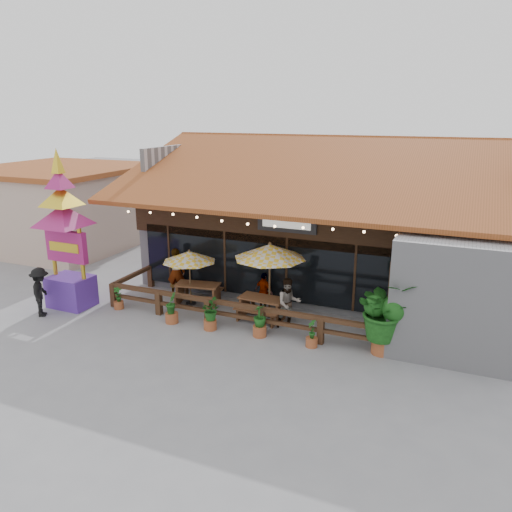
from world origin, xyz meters
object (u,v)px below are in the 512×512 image
at_px(umbrella_right, 270,252).
at_px(thai_sign_tower, 64,220).
at_px(tropical_plant, 385,312).
at_px(pedestrian, 41,292).
at_px(picnic_table_right, 262,304).
at_px(picnic_table_left, 198,290).
at_px(umbrella_left, 189,257).

bearing_deg(umbrella_right, thai_sign_tower, -163.83).
xyz_separation_m(tropical_plant, pedestrian, (-11.67, -1.81, -0.47)).
bearing_deg(umbrella_right, picnic_table_right, -109.41).
distance_m(umbrella_right, picnic_table_left, 3.44).
relative_size(umbrella_left, thai_sign_tower, 0.34).
bearing_deg(thai_sign_tower, tropical_plant, 3.37).
distance_m(umbrella_right, pedestrian, 8.25).
height_order(umbrella_right, tropical_plant, umbrella_right).
xyz_separation_m(umbrella_left, pedestrian, (-4.31, -3.04, -0.98)).
bearing_deg(umbrella_left, tropical_plant, -9.51).
distance_m(picnic_table_left, thai_sign_tower, 5.48).
height_order(thai_sign_tower, pedestrian, thai_sign_tower).
bearing_deg(picnic_table_left, picnic_table_right, -7.14).
bearing_deg(tropical_plant, picnic_table_left, 168.92).
xyz_separation_m(umbrella_right, pedestrian, (-7.46, -3.22, -1.47)).
distance_m(picnic_table_left, tropical_plant, 7.31).
height_order(umbrella_left, pedestrian, umbrella_left).
bearing_deg(umbrella_left, picnic_table_left, 35.73).
distance_m(tropical_plant, pedestrian, 11.82).
height_order(picnic_table_left, pedestrian, pedestrian).
bearing_deg(picnic_table_right, umbrella_right, 70.59).
height_order(umbrella_left, picnic_table_right, umbrella_left).
xyz_separation_m(picnic_table_right, thai_sign_tower, (-7.03, -1.72, 2.79)).
height_order(umbrella_right, picnic_table_left, umbrella_right).
xyz_separation_m(umbrella_right, tropical_plant, (4.22, -1.40, -1.01)).
bearing_deg(tropical_plant, pedestrian, -171.18).
distance_m(umbrella_left, picnic_table_left, 1.37).
xyz_separation_m(picnic_table_right, pedestrian, (-7.33, -2.86, 0.37)).
relative_size(picnic_table_left, thai_sign_tower, 0.30).
height_order(picnic_table_right, thai_sign_tower, thai_sign_tower).
relative_size(umbrella_right, thai_sign_tower, 0.46).
xyz_separation_m(umbrella_right, thai_sign_tower, (-7.16, -2.08, 0.95)).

